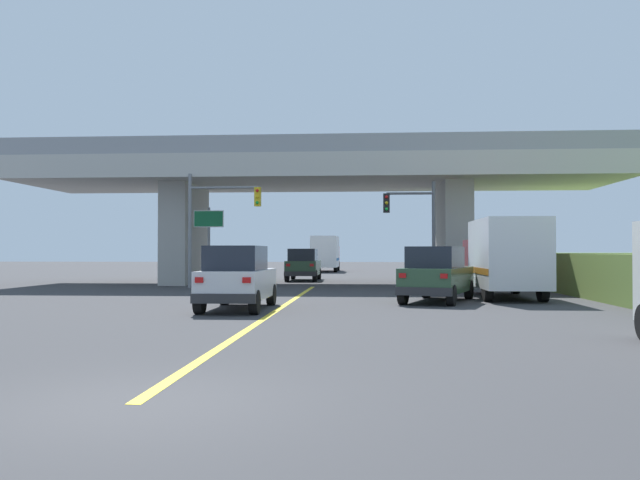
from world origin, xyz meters
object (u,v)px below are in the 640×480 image
highway_sign (209,228)px  box_truck (504,257)px  suv_crossing (437,274)px  traffic_signal_nearside (416,220)px  traffic_signal_farside (214,215)px  semi_truck_distant (326,253)px  sedan_oncoming (303,265)px  suv_lead (238,278)px

highway_sign → box_truck: bearing=-30.9°
suv_crossing → traffic_signal_nearside: size_ratio=0.95×
traffic_signal_farside → semi_truck_distant: 28.20m
suv_crossing → box_truck: box_truck is taller
highway_sign → sedan_oncoming: bearing=57.9°
suv_lead → traffic_signal_nearside: traffic_signal_nearside is taller
sedan_oncoming → traffic_signal_farside: size_ratio=0.79×
suv_crossing → sedan_oncoming: bearing=128.5°
box_truck → semi_truck_distant: bearing=105.1°
sedan_oncoming → traffic_signal_nearside: 11.12m
traffic_signal_nearside → suv_crossing: bearing=-89.4°
suv_lead → traffic_signal_farside: 13.02m
sedan_oncoming → suv_crossing: bearing=-69.3°
suv_crossing → traffic_signal_nearside: (-0.09, 8.76, 2.38)m
box_truck → traffic_signal_farside: bearing=154.3°
highway_sign → suv_lead: bearing=-72.9°
semi_truck_distant → traffic_signal_nearside: bearing=-77.2°
highway_sign → semi_truck_distant: bearing=79.8°
box_truck → suv_lead: bearing=-148.2°
suv_crossing → highway_sign: (-11.01, 10.43, 2.07)m
suv_crossing → highway_sign: highway_sign is taller
semi_truck_distant → sedan_oncoming: bearing=-90.8°
suv_crossing → semi_truck_distant: (-6.34, 36.31, 0.67)m
highway_sign → suv_crossing: bearing=-43.5°
sedan_oncoming → semi_truck_distant: 18.86m
suv_crossing → highway_sign: 15.31m
box_truck → semi_truck_distant: 35.38m
suv_crossing → traffic_signal_farside: 13.57m
suv_lead → traffic_signal_nearside: 14.33m
highway_sign → semi_truck_distant: size_ratio=0.56×
suv_lead → sedan_oncoming: (0.06, 21.22, 0.00)m
traffic_signal_farside → highway_sign: bearing=110.5°
traffic_signal_nearside → highway_sign: bearing=171.3°
box_truck → highway_sign: 16.22m
suv_lead → traffic_signal_nearside: size_ratio=0.86×
traffic_signal_nearside → highway_sign: size_ratio=1.27×
suv_lead → traffic_signal_farside: (-3.62, 12.21, 2.69)m
traffic_signal_nearside → traffic_signal_farside: size_ratio=0.92×
suv_crossing → sedan_oncoming: same height
suv_lead → highway_sign: size_ratio=1.09×
sedan_oncoming → traffic_signal_farside: 10.09m
highway_sign → semi_truck_distant: highway_sign is taller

